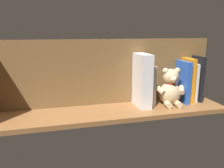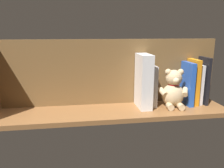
{
  "view_description": "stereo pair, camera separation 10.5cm",
  "coord_description": "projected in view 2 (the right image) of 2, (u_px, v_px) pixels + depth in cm",
  "views": [
    {
      "loc": [
        25.36,
        98.93,
        37.16
      ],
      "look_at": [
        0.0,
        0.0,
        12.76
      ],
      "focal_mm": 35.84,
      "sensor_mm": 36.0,
      "label": 1
    },
    {
      "loc": [
        15.09,
        101.01,
        37.16
      ],
      "look_at": [
        0.0,
        0.0,
        12.76
      ],
      "focal_mm": 35.84,
      "sensor_mm": 36.0,
      "label": 2
    }
  ],
  "objects": [
    {
      "name": "teddy_bear",
      "position": [
        173.0,
        90.0,
        1.11
      ],
      "size": [
        15.42,
        13.05,
        19.12
      ],
      "rotation": [
        0.0,
        0.0,
        -0.11
      ],
      "color": "#D1B284",
      "rests_on": "ground_plane"
    },
    {
      "name": "shelf_back_panel",
      "position": [
        109.0,
        72.0,
        1.14
      ],
      "size": [
        113.05,
        1.5,
        33.15
      ],
      "primitive_type": "cube",
      "color": "brown",
      "rests_on": "ground_plane"
    },
    {
      "name": "book_2",
      "position": [
        193.0,
        82.0,
        1.15
      ],
      "size": [
        2.61,
        10.76,
        23.21
      ],
      "primitive_type": "cube",
      "rotation": [
        0.0,
        0.01,
        0.0
      ],
      "color": "orange",
      "rests_on": "ground_plane"
    },
    {
      "name": "book_4",
      "position": [
        152.0,
        86.0,
        1.12
      ],
      "size": [
        2.7,
        10.05,
        20.36
      ],
      "primitive_type": "cube",
      "rotation": [
        0.0,
        0.01,
        0.0
      ],
      "color": "silver",
      "rests_on": "ground_plane"
    },
    {
      "name": "book_1",
      "position": [
        198.0,
        84.0,
        1.16
      ],
      "size": [
        1.72,
        9.62,
        20.37
      ],
      "primitive_type": "cube",
      "color": "silver",
      "rests_on": "ground_plane"
    },
    {
      "name": "book_0",
      "position": [
        203.0,
        80.0,
        1.16
      ],
      "size": [
        1.5,
        10.71,
        24.16
      ],
      "primitive_type": "cube",
      "color": "black",
      "rests_on": "ground_plane"
    },
    {
      "name": "ground_plane",
      "position": [
        112.0,
        112.0,
        1.08
      ],
      "size": [
        113.05,
        24.91,
        2.2
      ],
      "primitive_type": "cube",
      "color": "brown"
    },
    {
      "name": "book_3",
      "position": [
        187.0,
        83.0,
        1.14
      ],
      "size": [
        2.38,
        11.99,
        21.84
      ],
      "primitive_type": "cube",
      "color": "blue",
      "rests_on": "ground_plane"
    },
    {
      "name": "dictionary_thick_white",
      "position": [
        144.0,
        81.0,
        1.09
      ],
      "size": [
        5.63,
        13.99,
        26.35
      ],
      "primitive_type": "cube",
      "color": "white",
      "rests_on": "ground_plane"
    }
  ]
}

